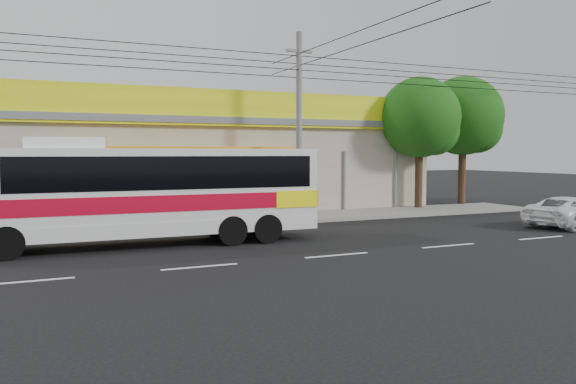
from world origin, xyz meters
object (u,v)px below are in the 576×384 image
at_px(coach_bus, 150,188).
at_px(utility_pole, 299,66).
at_px(motorbike_red, 62,215).
at_px(tree_far, 466,119).
at_px(white_car, 570,212).
at_px(tree_near, 423,120).

distance_m(coach_bus, utility_pole, 9.42).
distance_m(motorbike_red, tree_far, 21.00).
bearing_deg(coach_bus, white_car, -6.50).
height_order(coach_bus, tree_near, tree_near).
relative_size(motorbike_red, utility_pole, 0.06).
xyz_separation_m(white_car, utility_pole, (-8.97, 6.18, 6.02)).
relative_size(motorbike_red, tree_far, 0.30).
relative_size(coach_bus, white_car, 2.57).
height_order(coach_bus, tree_far, tree_far).
xyz_separation_m(white_car, tree_near, (-1.37, 7.65, 3.97)).
bearing_deg(white_car, coach_bus, 69.87).
xyz_separation_m(coach_bus, white_car, (16.03, -2.20, -1.21)).
relative_size(motorbike_red, tree_near, 0.31).
height_order(coach_bus, white_car, coach_bus).
xyz_separation_m(white_car, tree_far, (1.99, 8.29, 4.17)).
height_order(utility_pole, tree_far, utility_pole).
distance_m(motorbike_red, white_car, 19.41).
distance_m(tree_near, tree_far, 3.43).
bearing_deg(tree_near, tree_far, 10.72).
xyz_separation_m(utility_pole, tree_far, (10.96, 2.11, -1.85)).
bearing_deg(white_car, tree_near, -2.12).
xyz_separation_m(motorbike_red, white_car, (18.48, -5.93, -0.11)).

